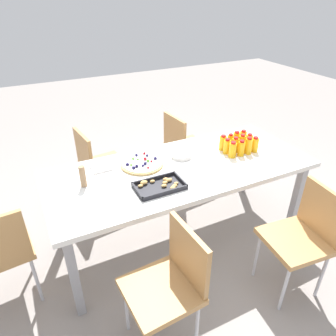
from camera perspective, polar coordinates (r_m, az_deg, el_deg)
name	(u,v)px	position (r m, az deg, el deg)	size (l,w,h in m)	color
ground_plane	(180,237)	(2.90, 2.15, -12.49)	(12.00, 12.00, 0.00)	gray
party_table	(181,174)	(2.49, 2.44, -1.07)	(2.10, 0.87, 0.74)	white
chair_near_left	(183,144)	(3.37, 2.83, 4.45)	(0.44, 0.44, 0.83)	#B7844C
chair_far_left	(304,233)	(2.39, 23.69, -10.82)	(0.44, 0.44, 0.83)	#B7844C
chair_near_right	(97,162)	(3.08, -12.79, 1.02)	(0.45, 0.45, 0.83)	#B7844C
chair_far_right	(171,280)	(1.92, 0.49, -19.87)	(0.42, 0.42, 0.83)	#B7844C
juice_bottle_0	(243,138)	(2.86, 13.53, 5.38)	(0.06, 0.06, 0.14)	#FAAD14
juice_bottle_1	(236,139)	(2.82, 12.37, 5.15)	(0.06, 0.06, 0.14)	#F9AD14
juice_bottle_2	(230,141)	(2.77, 11.30, 4.79)	(0.05, 0.05, 0.13)	#F9AF14
juice_bottle_3	(223,143)	(2.73, 9.99, 4.55)	(0.06, 0.06, 0.14)	#FAAC14
juice_bottle_4	(249,141)	(2.81, 14.63, 4.72)	(0.06, 0.06, 0.14)	#F9AF14
juice_bottle_5	(242,143)	(2.76, 13.36, 4.52)	(0.06, 0.06, 0.15)	#F9AE14
juice_bottle_6	(235,145)	(2.72, 12.20, 4.15)	(0.06, 0.06, 0.14)	#FAAE14
juice_bottle_7	(227,146)	(2.68, 10.72, 3.89)	(0.06, 0.06, 0.14)	#F9AC14
juice_bottle_8	(255,145)	(2.76, 15.61, 4.13)	(0.06, 0.06, 0.14)	#FAAC14
juice_bottle_9	(249,146)	(2.71, 14.52, 3.93)	(0.06, 0.06, 0.15)	#F9AC14
juice_bottle_10	(241,148)	(2.67, 13.25, 3.50)	(0.06, 0.06, 0.14)	#F9AE14
juice_bottle_11	(233,150)	(2.63, 11.73, 3.26)	(0.06, 0.06, 0.14)	#FAAD14
fruit_pizza	(142,164)	(2.48, -4.78, 0.79)	(0.34, 0.34, 0.05)	tan
snack_tray	(160,186)	(2.21, -1.50, -3.27)	(0.35, 0.21, 0.04)	black
plate_stack	(181,155)	(2.59, 2.48, 2.38)	(0.17, 0.17, 0.03)	silver
napkin_stack	(101,167)	(2.49, -12.18, 0.11)	(0.15, 0.15, 0.02)	white
cardboard_tube	(83,176)	(2.26, -15.34, -1.48)	(0.04, 0.04, 0.16)	#9E7A56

